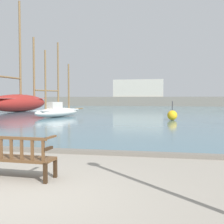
# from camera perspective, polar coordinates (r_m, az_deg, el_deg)

# --- Properties ---
(ground_plane) EXTENTS (160.00, 160.00, 0.00)m
(ground_plane) POSITION_cam_1_polar(r_m,az_deg,el_deg) (5.36, -18.72, -15.89)
(ground_plane) COLOR gray
(harbor_water) EXTENTS (100.00, 80.00, 0.08)m
(harbor_water) POSITION_cam_1_polar(r_m,az_deg,el_deg) (48.49, 8.14, 0.73)
(harbor_water) COLOR slate
(harbor_water) RESTS_ON ground
(quay_edge_kerb) EXTENTS (40.00, 0.30, 0.12)m
(quay_edge_kerb) POSITION_cam_1_polar(r_m,az_deg,el_deg) (8.78, -5.99, -8.03)
(quay_edge_kerb) COLOR slate
(quay_edge_kerb) RESTS_ON ground
(park_bench) EXTENTS (1.62, 0.60, 0.92)m
(park_bench) POSITION_cam_1_polar(r_m,az_deg,el_deg) (6.36, -18.82, -8.55)
(park_bench) COLOR #322113
(park_bench) RESTS_ON ground
(sailboat_mid_port) EXTENTS (3.65, 11.69, 13.75)m
(sailboat_mid_port) POSITION_cam_1_polar(r_m,az_deg,el_deg) (37.07, -18.26, 1.98)
(sailboat_mid_port) COLOR maroon
(sailboat_mid_port) RESTS_ON harbor_water
(sailboat_outer_starboard) EXTENTS (3.08, 6.47, 6.58)m
(sailboat_outer_starboard) POSITION_cam_1_polar(r_m,az_deg,el_deg) (25.34, -11.08, 0.35)
(sailboat_outer_starboard) COLOR silver
(sailboat_outer_starboard) RESTS_ON harbor_water
(channel_buoy) EXTENTS (0.74, 0.74, 1.44)m
(channel_buoy) POSITION_cam_1_polar(r_m,az_deg,el_deg) (21.58, 12.14, -0.64)
(channel_buoy) COLOR gold
(channel_buoy) RESTS_ON harbor_water
(far_breakwater) EXTENTS (51.55, 2.40, 5.95)m
(far_breakwater) POSITION_cam_1_polar(r_m,az_deg,el_deg) (62.64, 7.99, 2.77)
(far_breakwater) COLOR slate
(far_breakwater) RESTS_ON ground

